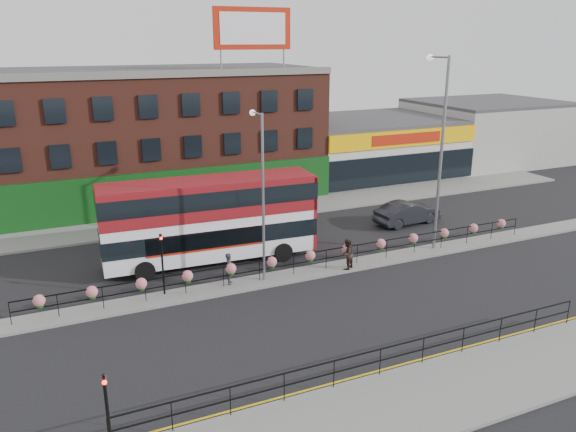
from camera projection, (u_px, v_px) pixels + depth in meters
name	position (u px, v px, depth m)	size (l,w,h in m)	color
ground	(310.00, 274.00, 31.16)	(120.00, 120.00, 0.00)	black
south_pavement	(454.00, 390.00, 20.69)	(60.00, 4.00, 0.15)	gray
north_pavement	(239.00, 214.00, 41.59)	(60.00, 4.00, 0.15)	gray
median	(310.00, 272.00, 31.14)	(60.00, 1.60, 0.15)	gray
yellow_line_inner	(416.00, 361.00, 22.71)	(60.00, 0.10, 0.01)	gold
yellow_line_outer	(418.00, 363.00, 22.56)	(60.00, 0.10, 0.01)	gold
brick_building	(158.00, 134.00, 45.44)	(25.00, 12.21, 10.30)	brown
supermarket	(368.00, 146.00, 53.92)	(15.00, 12.25, 5.30)	silver
warehouse_east	(487.00, 131.00, 59.59)	(14.50, 12.00, 6.30)	#9F9F9A
billboard	(253.00, 29.00, 41.22)	(6.00, 0.29, 4.40)	#B21E0A
median_railing	(310.00, 256.00, 30.85)	(30.04, 0.56, 1.23)	black
south_railing	(380.00, 356.00, 21.30)	(20.04, 0.05, 1.12)	black
double_decker_bus	(210.00, 212.00, 31.95)	(12.35, 3.56, 4.94)	white
car	(407.00, 213.00, 39.38)	(5.03, 2.17, 1.61)	#24252B
pedestrian_a	(230.00, 269.00, 29.29)	(0.62, 0.73, 1.70)	#24262C
pedestrian_b	(347.00, 254.00, 31.19)	(1.08, 1.01, 1.76)	black
lamp_column_west	(261.00, 183.00, 28.68)	(0.32, 1.56, 8.87)	gray
lamp_column_east	(439.00, 138.00, 32.80)	(0.41, 2.01, 11.48)	gray
traffic_light_south	(106.00, 401.00, 16.17)	(0.15, 0.28, 3.65)	black
traffic_light_median	(162.00, 251.00, 27.65)	(0.15, 0.28, 3.65)	black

